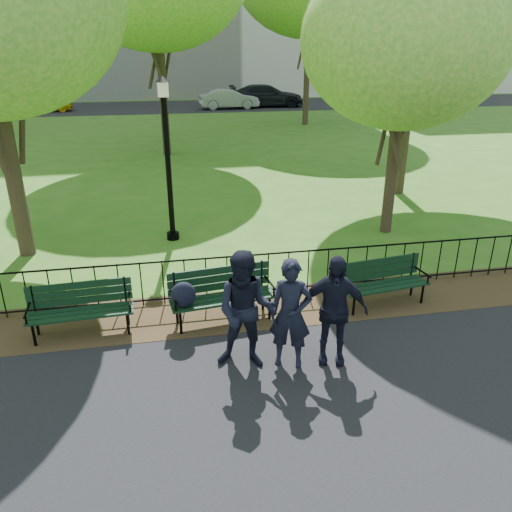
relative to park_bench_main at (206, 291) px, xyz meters
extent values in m
plane|color=#32631A|center=(0.68, -1.13, -0.64)|extent=(120.00, 120.00, 0.00)
cube|color=#332815|center=(0.68, 0.37, -0.63)|extent=(60.00, 1.60, 0.01)
cube|color=black|center=(0.68, 33.87, -0.64)|extent=(70.00, 9.00, 0.01)
cylinder|color=black|center=(0.68, 0.87, 0.24)|extent=(24.00, 0.04, 0.04)
cylinder|color=black|center=(0.68, 0.87, -0.52)|extent=(24.00, 0.04, 0.04)
cylinder|color=black|center=(0.68, 0.87, -0.19)|extent=(0.02, 0.02, 0.90)
cube|color=black|center=(0.30, 0.02, -0.18)|extent=(1.88, 0.72, 0.04)
cube|color=black|center=(0.26, 0.28, 0.17)|extent=(1.82, 0.27, 0.46)
cylinder|color=black|center=(-0.47, -0.27, -0.41)|extent=(0.05, 0.05, 0.46)
cylinder|color=black|center=(1.11, -0.06, -0.41)|extent=(0.05, 0.05, 0.46)
cylinder|color=black|center=(-0.51, 0.10, -0.41)|extent=(0.05, 0.05, 0.46)
cylinder|color=black|center=(1.06, 0.30, -0.41)|extent=(0.05, 0.05, 0.46)
cylinder|color=black|center=(-0.56, -0.09, 0.00)|extent=(0.11, 0.57, 0.04)
cylinder|color=black|center=(1.16, 0.13, 0.00)|extent=(0.11, 0.57, 0.04)
ellipsoid|color=black|center=(-0.39, -0.17, 0.06)|extent=(0.45, 0.34, 0.45)
cube|color=black|center=(-2.09, 0.02, -0.21)|extent=(1.73, 0.55, 0.04)
cube|color=black|center=(-2.10, 0.26, 0.11)|extent=(1.71, 0.13, 0.43)
cylinder|color=black|center=(-2.82, -0.19, -0.43)|extent=(0.05, 0.05, 0.43)
cylinder|color=black|center=(-1.34, -0.11, -0.43)|extent=(0.05, 0.05, 0.43)
cylinder|color=black|center=(-2.84, 0.15, -0.43)|extent=(0.05, 0.05, 0.43)
cylinder|color=black|center=(-1.36, 0.23, -0.43)|extent=(0.05, 0.05, 0.43)
cylinder|color=black|center=(-2.89, -0.03, -0.04)|extent=(0.07, 0.53, 0.04)
cylinder|color=black|center=(-1.28, 0.06, -0.04)|extent=(0.07, 0.53, 0.04)
cube|color=black|center=(3.32, 0.04, -0.22)|extent=(1.72, 0.67, 0.04)
cube|color=black|center=(3.29, 0.28, 0.10)|extent=(1.67, 0.26, 0.42)
cylinder|color=black|center=(2.63, -0.23, -0.43)|extent=(0.05, 0.05, 0.42)
cylinder|color=black|center=(4.07, -0.02, -0.43)|extent=(0.05, 0.05, 0.42)
cylinder|color=black|center=(2.58, 0.11, -0.43)|extent=(0.05, 0.05, 0.42)
cylinder|color=black|center=(4.02, 0.31, -0.43)|extent=(0.05, 0.05, 0.42)
cylinder|color=black|center=(2.54, -0.07, -0.05)|extent=(0.11, 0.52, 0.04)
cylinder|color=black|center=(4.11, 0.15, -0.05)|extent=(0.11, 0.52, 0.04)
cylinder|color=black|center=(-0.43, 4.34, -0.55)|extent=(0.31, 0.31, 0.18)
cylinder|color=black|center=(-0.43, 4.34, 1.11)|extent=(0.13, 0.13, 3.51)
cube|color=beige|center=(-0.43, 4.34, 2.97)|extent=(0.24, 0.24, 0.33)
cone|color=black|center=(-0.43, 4.34, 3.19)|extent=(0.35, 0.35, 0.13)
cylinder|color=#2D2116|center=(-3.82, 3.98, 1.03)|extent=(0.35, 0.35, 3.34)
cylinder|color=#2D2116|center=(5.10, 3.86, 0.79)|extent=(0.29, 0.29, 2.86)
ellipsoid|color=#49982D|center=(5.10, 3.86, 4.03)|extent=(4.83, 4.83, 4.10)
cylinder|color=#2D2116|center=(7.07, 7.26, 1.70)|extent=(0.35, 0.35, 4.69)
cylinder|color=#2D2116|center=(-0.29, 15.06, 1.65)|extent=(0.35, 0.35, 4.58)
cylinder|color=#2D2116|center=(8.29, 22.64, 1.97)|extent=(0.34, 0.34, 5.23)
imported|color=black|center=(1.12, -1.43, 0.23)|extent=(0.73, 0.60, 1.72)
imported|color=black|center=(0.47, -1.33, 0.30)|extent=(1.00, 0.71, 1.86)
imported|color=black|center=(1.77, -1.45, 0.25)|extent=(1.11, 0.70, 1.75)
imported|color=yellow|center=(-8.82, 32.37, 0.10)|extent=(4.44, 2.17, 1.46)
imported|color=#939599|center=(4.80, 31.50, 0.11)|extent=(4.57, 1.84, 1.47)
imported|color=black|center=(7.93, 32.38, 0.21)|extent=(5.91, 2.74, 1.67)
camera|label=1|loc=(-0.59, -7.65, 3.90)|focal=35.00mm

